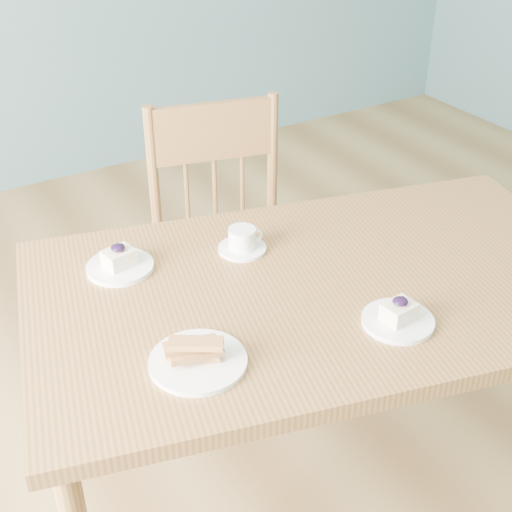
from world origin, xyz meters
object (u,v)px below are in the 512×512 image
cheesecake_plate_near (398,317)px  cheesecake_plate_far (120,263)px  biscotti_plate (198,356)px  dining_table (322,307)px  coffee_cup (243,241)px  dining_chair (228,254)px

cheesecake_plate_near → cheesecake_plate_far: bearing=130.6°
cheesecake_plate_near → biscotti_plate: (-0.43, 0.10, 0.00)m
dining_table → coffee_cup: coffee_cup is taller
coffee_cup → biscotti_plate: size_ratio=0.61×
cheesecake_plate_near → cheesecake_plate_far: 0.67m
cheesecake_plate_near → cheesecake_plate_far: size_ratio=0.97×
cheesecake_plate_far → biscotti_plate: size_ratio=0.82×
cheesecake_plate_far → biscotti_plate: (0.01, -0.41, 0.00)m
dining_table → coffee_cup: bearing=126.4°
cheesecake_plate_far → coffee_cup: (0.30, -0.07, 0.01)m
dining_table → cheesecake_plate_near: size_ratio=9.73×
cheesecake_plate_near → biscotti_plate: size_ratio=0.79×
dining_table → biscotti_plate: size_ratio=7.70×
dining_table → dining_chair: size_ratio=1.62×
dining_chair → cheesecake_plate_far: 0.60m
dining_table → cheesecake_plate_near: 0.24m
biscotti_plate → dining_table: bearing=16.1°
dining_table → dining_chair: (0.06, 0.59, -0.18)m
cheesecake_plate_near → biscotti_plate: 0.44m
dining_chair → biscotti_plate: 0.87m
coffee_cup → dining_chair: bearing=77.1°
dining_chair → biscotti_plate: size_ratio=4.76×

